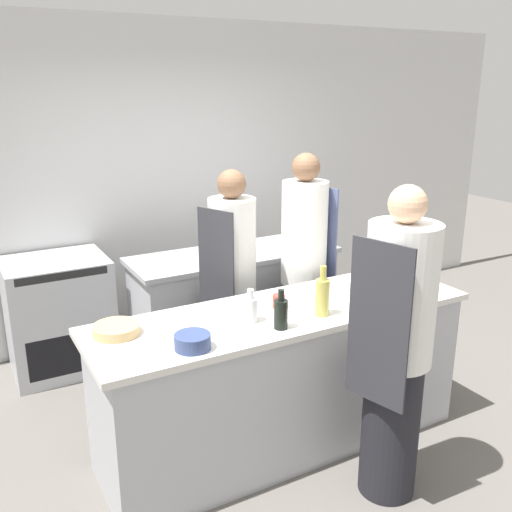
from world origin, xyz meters
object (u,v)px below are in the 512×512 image
(chef_at_stove, at_px, (304,272))
(bowl_mixing_large, at_px, (193,341))
(bottle_vinegar, at_px, (250,309))
(cup, at_px, (279,301))
(bottle_sauce, at_px, (376,284))
(bottle_water, at_px, (408,278))
(bowl_prep_small, at_px, (116,330))
(oven_range, at_px, (60,315))
(bottle_cooking_oil, at_px, (322,296))
(bottle_wine, at_px, (281,313))
(stockpot, at_px, (302,236))
(chef_at_prep_near, at_px, (396,349))
(bottle_olive_oil, at_px, (420,273))
(chef_at_pass_far, at_px, (233,286))

(chef_at_stove, relative_size, bowl_mixing_large, 9.33)
(bottle_vinegar, relative_size, cup, 2.37)
(chef_at_stove, distance_m, bowl_mixing_large, 1.51)
(bottle_sauce, height_order, bottle_water, bottle_water)
(bowl_prep_small, bearing_deg, chef_at_stove, 17.06)
(oven_range, bearing_deg, bottle_cooking_oil, -58.35)
(bottle_water, height_order, bowl_mixing_large, bottle_water)
(chef_at_stove, bearing_deg, bottle_wine, -48.04)
(oven_range, height_order, bottle_water, bottle_water)
(cup, relative_size, stockpot, 0.35)
(bottle_vinegar, height_order, cup, bottle_vinegar)
(chef_at_prep_near, bearing_deg, bottle_sauce, -46.58)
(chef_at_stove, bearing_deg, bottle_olive_oil, 30.59)
(bottle_wine, xyz_separation_m, bottle_cooking_oil, (0.31, 0.04, 0.03))
(bottle_water, relative_size, bowl_mixing_large, 1.15)
(chef_at_prep_near, height_order, bottle_sauce, chef_at_prep_near)
(stockpot, bearing_deg, cup, -129.47)
(oven_range, relative_size, bottle_olive_oil, 5.12)
(bottle_olive_oil, relative_size, bottle_cooking_oil, 0.59)
(bottle_olive_oil, height_order, bowl_mixing_large, bottle_olive_oil)
(stockpot, bearing_deg, bottle_sauce, -99.87)
(oven_range, relative_size, bottle_wine, 4.02)
(bottle_water, height_order, stockpot, bottle_water)
(oven_range, height_order, bottle_olive_oil, bottle_olive_oil)
(bottle_water, bearing_deg, bottle_cooking_oil, -175.27)
(chef_at_pass_far, relative_size, cup, 20.44)
(bottle_sauce, relative_size, stockpot, 0.87)
(oven_range, relative_size, chef_at_stove, 0.52)
(bottle_olive_oil, height_order, bowl_prep_small, bottle_olive_oil)
(bottle_cooking_oil, height_order, bottle_water, bottle_cooking_oil)
(chef_at_stove, relative_size, bottle_sauce, 8.71)
(bottle_cooking_oil, distance_m, cup, 0.29)
(chef_at_prep_near, xyz_separation_m, cup, (-0.30, 0.72, 0.08))
(oven_range, bearing_deg, bowl_mixing_large, -80.14)
(bowl_mixing_large, bearing_deg, bowl_prep_small, 129.15)
(bowl_prep_small, bearing_deg, bottle_wine, -24.01)
(bottle_olive_oil, distance_m, bottle_water, 0.21)
(bottle_cooking_oil, distance_m, bowl_mixing_large, 0.85)
(bottle_olive_oil, relative_size, bowl_mixing_large, 0.95)
(chef_at_prep_near, height_order, cup, chef_at_prep_near)
(chef_at_prep_near, relative_size, chef_at_stove, 1.00)
(oven_range, relative_size, bottle_sauce, 4.54)
(chef_at_prep_near, bearing_deg, bottle_vinegar, 26.01)
(bottle_cooking_oil, bearing_deg, bowl_mixing_large, -177.35)
(bottle_olive_oil, xyz_separation_m, bottle_sauce, (-0.43, -0.04, 0.01))
(bottle_wine, relative_size, bottle_cooking_oil, 0.76)
(bowl_mixing_large, height_order, stockpot, stockpot)
(chef_at_stove, relative_size, cup, 21.52)
(bottle_water, height_order, bowl_prep_small, bottle_water)
(chef_at_pass_far, xyz_separation_m, bottle_wine, (-0.17, -0.94, 0.17))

